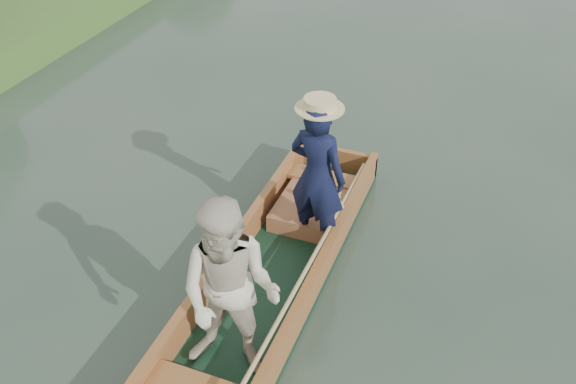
% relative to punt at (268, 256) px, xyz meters
% --- Properties ---
extents(ground, '(120.00, 120.00, 0.00)m').
position_rel_punt_xyz_m(ground, '(-0.10, 0.21, -0.73)').
color(ground, '#283D30').
rests_on(ground, ground).
extents(punt, '(1.18, 5.00, 1.99)m').
position_rel_punt_xyz_m(punt, '(0.00, 0.00, 0.00)').
color(punt, black).
rests_on(punt, ground).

